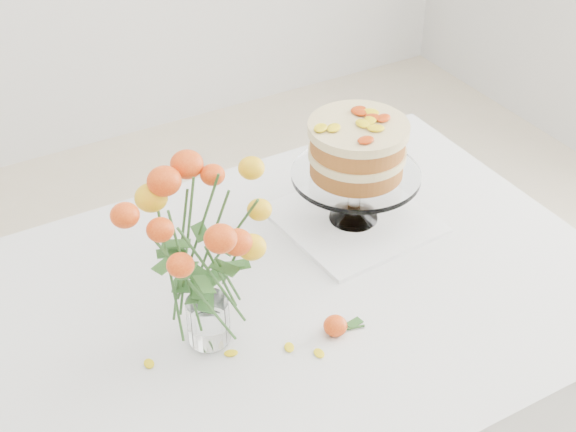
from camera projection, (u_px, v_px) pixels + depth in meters
name	position (u px, v px, depth m)	size (l,w,h in m)	color
table	(264.00, 330.00, 1.63)	(1.43, 0.93, 0.76)	tan
napkin	(353.00, 219.00, 1.79)	(0.31, 0.31, 0.01)	white
cake_stand	(357.00, 154.00, 1.69)	(0.28, 0.28, 0.25)	white
rose_vase	(202.00, 244.00, 1.36)	(0.30, 0.30, 0.39)	white
loose_rose_far	(336.00, 326.00, 1.50)	(0.08, 0.05, 0.04)	red
stray_petal_a	(231.00, 353.00, 1.46)	(0.03, 0.02, 0.00)	yellow
stray_petal_b	(289.00, 347.00, 1.48)	(0.03, 0.02, 0.00)	yellow
stray_petal_c	(319.00, 353.00, 1.46)	(0.03, 0.02, 0.00)	yellow
stray_petal_d	(149.00, 364.00, 1.44)	(0.03, 0.02, 0.00)	yellow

